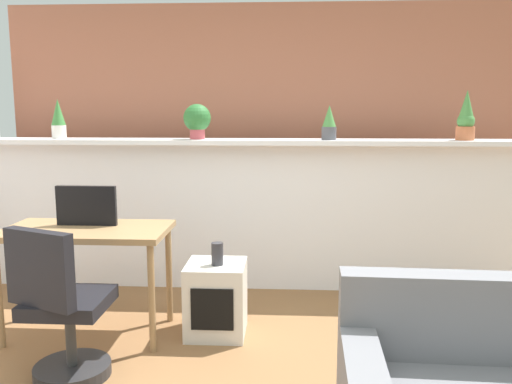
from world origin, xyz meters
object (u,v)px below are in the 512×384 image
potted_plant_1 (197,120)px  desk (87,240)px  potted_plant_2 (329,123)px  office_chair (62,316)px  tv_monitor (86,206)px  side_cube_shelf (216,299)px  potted_plant_0 (58,119)px  vase_on_shelf (217,254)px  potted_plant_3 (466,118)px

potted_plant_1 → desk: size_ratio=0.27×
potted_plant_1 → potted_plant_2: 1.10m
potted_plant_2 → office_chair: 2.51m
potted_plant_1 → tv_monitor: size_ratio=0.71×
potted_plant_2 → side_cube_shelf: (-0.82, -0.94, -1.18)m
potted_plant_0 → vase_on_shelf: 2.00m
potted_plant_0 → vase_on_shelf: potted_plant_0 is taller
potted_plant_1 → side_cube_shelf: (0.28, -0.98, -1.20)m
tv_monitor → side_cube_shelf: bearing=-2.1°
tv_monitor → side_cube_shelf: 1.10m
potted_plant_1 → potted_plant_3: (2.20, -0.02, 0.01)m
side_cube_shelf → potted_plant_3: bearing=26.5°
potted_plant_0 → tv_monitor: (0.58, -0.96, -0.57)m
potted_plant_0 → potted_plant_1: bearing=-0.5°
office_chair → tv_monitor: bearing=98.5°
potted_plant_3 → tv_monitor: potted_plant_3 is taller
potted_plant_2 → side_cube_shelf: potted_plant_2 is taller
potted_plant_2 → desk: bearing=-149.7°
potted_plant_1 → office_chair: size_ratio=0.32×
potted_plant_0 → office_chair: 2.11m
potted_plant_3 → desk: size_ratio=0.37×
potted_plant_1 → potted_plant_2: size_ratio=1.03×
potted_plant_3 → vase_on_shelf: size_ratio=2.62×
tv_monitor → potted_plant_3: bearing=18.2°
potted_plant_0 → office_chair: (0.69, -1.69, -1.07)m
potted_plant_2 → potted_plant_3: bearing=1.0°
potted_plant_0 → potted_plant_2: bearing=-1.3°
desk → office_chair: bearing=-82.3°
potted_plant_1 → office_chair: 2.05m
desk → side_cube_shelf: desk is taller
potted_plant_1 → vase_on_shelf: potted_plant_1 is taller
potted_plant_1 → office_chair: (-0.51, -1.67, -1.06)m
potted_plant_1 → tv_monitor: 1.26m
desk → tv_monitor: 0.24m
side_cube_shelf → vase_on_shelf: 0.33m
potted_plant_2 → desk: potted_plant_2 is taller
potted_plant_0 → desk: bearing=-60.0°
office_chair → vase_on_shelf: 1.06m
potted_plant_2 → vase_on_shelf: bearing=-129.9°
potted_plant_0 → desk: potted_plant_0 is taller
potted_plant_0 → potted_plant_2: size_ratio=1.18×
office_chair → vase_on_shelf: (0.80, 0.67, 0.19)m
side_cube_shelf → desk: bearing=-176.9°
potted_plant_1 → vase_on_shelf: bearing=-73.9°
potted_plant_2 → side_cube_shelf: 1.71m
potted_plant_3 → vase_on_shelf: bearing=-152.7°
potted_plant_3 → office_chair: (-2.70, -1.65, -1.08)m
potted_plant_1 → potted_plant_3: size_ratio=0.73×
potted_plant_1 → side_cube_shelf: bearing=-74.3°
desk → office_chair: 0.71m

